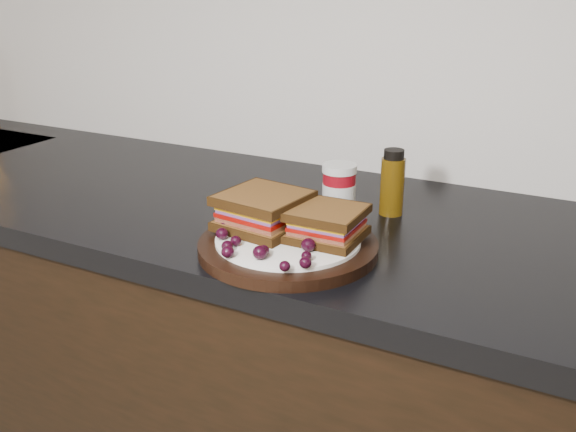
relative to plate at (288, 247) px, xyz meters
name	(u,v)px	position (x,y,z in m)	size (l,w,h in m)	color
base_cabinets	(286,420)	(-0.09, 0.17, -0.48)	(3.96, 0.58, 0.86)	black
countertop	(285,220)	(-0.09, 0.17, -0.03)	(3.98, 0.60, 0.04)	black
plate	(288,247)	(0.00, 0.00, 0.00)	(0.28, 0.28, 0.02)	black
sandwich_left	(263,211)	(-0.06, 0.02, 0.04)	(0.13, 0.13, 0.06)	brown
sandwich_right	(327,224)	(0.05, 0.03, 0.04)	(0.11, 0.11, 0.05)	brown
grape_0	(222,234)	(-0.09, -0.05, 0.02)	(0.02, 0.02, 0.02)	black
grape_1	(236,241)	(-0.06, -0.06, 0.02)	(0.02, 0.02, 0.02)	black
grape_2	(227,246)	(-0.06, -0.09, 0.02)	(0.02, 0.02, 0.02)	black
grape_3	(228,252)	(-0.04, -0.11, 0.02)	(0.02, 0.02, 0.02)	black
grape_4	(260,252)	(0.00, -0.09, 0.02)	(0.02, 0.02, 0.02)	black
grape_5	(263,250)	(0.00, -0.08, 0.02)	(0.02, 0.02, 0.02)	black
grape_6	(285,266)	(0.05, -0.11, 0.02)	(0.02, 0.02, 0.01)	black
grape_7	(305,263)	(0.07, -0.09, 0.02)	(0.02, 0.02, 0.02)	black
grape_8	(306,256)	(0.06, -0.06, 0.02)	(0.02, 0.02, 0.01)	black
grape_9	(308,245)	(0.05, -0.03, 0.03)	(0.02, 0.02, 0.02)	black
grape_10	(332,242)	(0.08, 0.00, 0.02)	(0.02, 0.02, 0.02)	black
grape_11	(338,236)	(0.07, 0.02, 0.02)	(0.02, 0.02, 0.02)	black
grape_12	(342,231)	(0.07, 0.04, 0.02)	(0.02, 0.02, 0.02)	black
grape_13	(271,213)	(-0.06, 0.06, 0.02)	(0.02, 0.02, 0.02)	black
grape_14	(257,219)	(-0.07, 0.03, 0.02)	(0.02, 0.02, 0.02)	black
grape_15	(257,224)	(-0.06, 0.01, 0.02)	(0.02, 0.02, 0.02)	black
grape_16	(226,226)	(-0.10, -0.02, 0.02)	(0.02, 0.02, 0.02)	black
grape_17	(276,220)	(-0.04, 0.04, 0.02)	(0.02, 0.02, 0.02)	black
grape_18	(253,216)	(-0.08, 0.03, 0.03)	(0.02, 0.02, 0.02)	black
grape_19	(243,221)	(-0.09, 0.01, 0.03)	(0.02, 0.02, 0.02)	black
condiment_jar	(339,189)	(0.00, 0.20, 0.04)	(0.06, 0.06, 0.09)	maroon
oil_bottle	(392,182)	(0.08, 0.24, 0.05)	(0.04, 0.04, 0.12)	#4B3207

